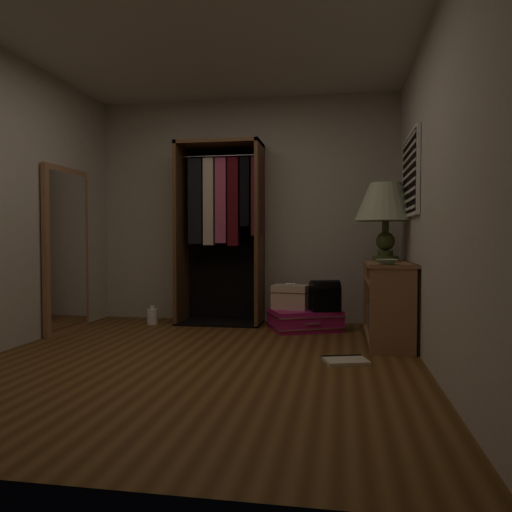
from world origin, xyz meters
name	(u,v)px	position (x,y,z in m)	size (l,w,h in m)	color
ground	(198,361)	(0.00, 0.00, 0.00)	(4.00, 4.00, 0.00)	brown
room_walls	(208,171)	(0.08, 0.04, 1.50)	(3.52, 4.02, 2.60)	beige
console_bookshelf	(387,299)	(1.54, 1.03, 0.40)	(0.42, 1.12, 0.75)	#996B4A
open_wardrobe	(222,218)	(-0.23, 1.77, 1.20)	(0.97, 0.50, 2.05)	brown
floor_mirror	(67,250)	(-1.70, 1.00, 0.85)	(0.06, 0.80, 1.70)	#A0704E
pink_suitcase	(305,320)	(0.73, 1.50, 0.11)	(0.86, 0.76, 0.22)	#C61874
train_case	(291,297)	(0.58, 1.53, 0.35)	(0.41, 0.31, 0.27)	beige
black_bag	(325,295)	(0.94, 1.42, 0.38)	(0.34, 0.28, 0.32)	black
table_lamp	(386,204)	(1.54, 1.35, 1.31)	(0.63, 0.63, 0.77)	#3D4B24
brass_tray	(389,261)	(1.54, 0.96, 0.76)	(0.26, 0.26, 0.01)	#AD7E42
ceramic_bowl	(387,262)	(1.49, 0.57, 0.77)	(0.18, 0.18, 0.04)	#A2C3A5
white_jug	(152,316)	(-0.99, 1.56, 0.09)	(0.15, 0.15, 0.21)	white
floor_book	(345,360)	(1.14, 0.18, 0.01)	(0.39, 0.35, 0.03)	beige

